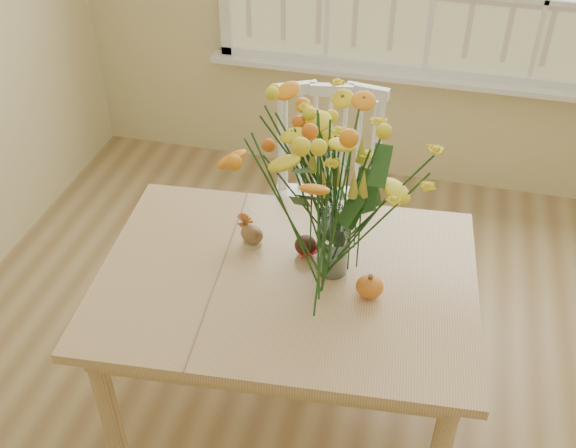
# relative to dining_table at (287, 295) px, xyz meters

# --- Properties ---
(dining_table) EXTENTS (1.42, 1.07, 0.72)m
(dining_table) POSITION_rel_dining_table_xyz_m (0.00, 0.00, 0.00)
(dining_table) COLOR tan
(dining_table) RESTS_ON floor
(windsor_chair) EXTENTS (0.55, 0.53, 1.03)m
(windsor_chair) POSITION_rel_dining_table_xyz_m (0.00, 0.74, -0.05)
(windsor_chair) COLOR white
(windsor_chair) RESTS_ON floor
(flower_vase) EXTENTS (0.53, 0.53, 0.63)m
(flower_vase) POSITION_rel_dining_table_xyz_m (0.15, 0.07, 0.47)
(flower_vase) COLOR white
(flower_vase) RESTS_ON dining_table
(pumpkin) EXTENTS (0.09, 0.09, 0.07)m
(pumpkin) POSITION_rel_dining_table_xyz_m (0.30, -0.02, 0.13)
(pumpkin) COLOR #CB6317
(pumpkin) RESTS_ON dining_table
(turkey_figurine) EXTENTS (0.11, 0.09, 0.11)m
(turkey_figurine) POSITION_rel_dining_table_xyz_m (-0.17, 0.14, 0.14)
(turkey_figurine) COLOR #CCB78C
(turkey_figurine) RESTS_ON dining_table
(dark_gourd) EXTENTS (0.13, 0.08, 0.07)m
(dark_gourd) POSITION_rel_dining_table_xyz_m (0.04, 0.14, 0.13)
(dark_gourd) COLOR #38160F
(dark_gourd) RESTS_ON dining_table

